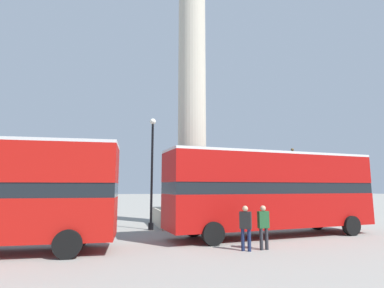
{
  "coord_description": "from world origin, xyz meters",
  "views": [
    {
      "loc": [
        -5.22,
        -19.91,
        2.45
      ],
      "look_at": [
        0.0,
        0.0,
        5.46
      ],
      "focal_mm": 28.0,
      "sensor_mm": 36.0,
      "label": 1
    }
  ],
  "objects_px": {
    "pedestrian_by_plinth": "(263,225)",
    "monument_column": "(192,109)",
    "street_lamp": "(152,171)",
    "pedestrian_near_lamp": "(246,225)",
    "bus_b": "(272,190)",
    "equestrian_statue": "(295,196)"
  },
  "relations": [
    {
      "from": "pedestrian_near_lamp",
      "to": "bus_b",
      "type": "bearing_deg",
      "value": 83.53
    },
    {
      "from": "pedestrian_near_lamp",
      "to": "equestrian_statue",
      "type": "bearing_deg",
      "value": 87.63
    },
    {
      "from": "pedestrian_by_plinth",
      "to": "street_lamp",
      "type": "bearing_deg",
      "value": -66.74
    },
    {
      "from": "equestrian_statue",
      "to": "street_lamp",
      "type": "relative_size",
      "value": 0.9
    },
    {
      "from": "bus_b",
      "to": "street_lamp",
      "type": "distance_m",
      "value": 7.05
    },
    {
      "from": "street_lamp",
      "to": "pedestrian_by_plinth",
      "type": "xyz_separation_m",
      "value": [
        3.68,
        -6.84,
        -2.44
      ]
    },
    {
      "from": "monument_column",
      "to": "street_lamp",
      "type": "xyz_separation_m",
      "value": [
        -2.98,
        -1.83,
        -4.54
      ]
    },
    {
      "from": "pedestrian_near_lamp",
      "to": "pedestrian_by_plinth",
      "type": "relative_size",
      "value": 1.0
    },
    {
      "from": "monument_column",
      "to": "bus_b",
      "type": "relative_size",
      "value": 1.85
    },
    {
      "from": "pedestrian_by_plinth",
      "to": "monument_column",
      "type": "bearing_deg",
      "value": -90.39
    },
    {
      "from": "equestrian_statue",
      "to": "street_lamp",
      "type": "height_order",
      "value": "street_lamp"
    },
    {
      "from": "bus_b",
      "to": "pedestrian_near_lamp",
      "type": "height_order",
      "value": "bus_b"
    },
    {
      "from": "monument_column",
      "to": "bus_b",
      "type": "xyz_separation_m",
      "value": [
        2.8,
        -5.73,
        -5.6
      ]
    },
    {
      "from": "bus_b",
      "to": "pedestrian_by_plinth",
      "type": "height_order",
      "value": "bus_b"
    },
    {
      "from": "equestrian_statue",
      "to": "pedestrian_by_plinth",
      "type": "height_order",
      "value": "equestrian_statue"
    },
    {
      "from": "monument_column",
      "to": "pedestrian_near_lamp",
      "type": "height_order",
      "value": "monument_column"
    },
    {
      "from": "monument_column",
      "to": "pedestrian_near_lamp",
      "type": "bearing_deg",
      "value": -90.67
    },
    {
      "from": "bus_b",
      "to": "street_lamp",
      "type": "xyz_separation_m",
      "value": [
        -5.78,
        3.9,
        1.06
      ]
    },
    {
      "from": "equestrian_statue",
      "to": "pedestrian_near_lamp",
      "type": "xyz_separation_m",
      "value": [
        -10.52,
        -12.51,
        -0.73
      ]
    },
    {
      "from": "pedestrian_near_lamp",
      "to": "pedestrian_by_plinth",
      "type": "bearing_deg",
      "value": 40.83
    },
    {
      "from": "monument_column",
      "to": "equestrian_statue",
      "type": "bearing_deg",
      "value": 19.99
    },
    {
      "from": "pedestrian_near_lamp",
      "to": "monument_column",
      "type": "bearing_deg",
      "value": 127.03
    }
  ]
}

